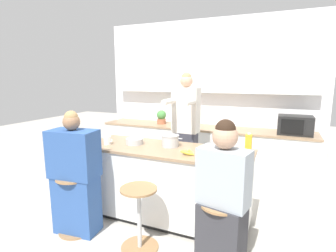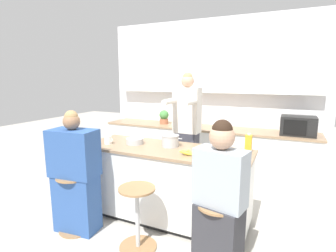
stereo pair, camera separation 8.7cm
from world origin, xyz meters
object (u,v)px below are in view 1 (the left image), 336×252
(person_cooking, at_px, (186,137))
(banana_bunch, at_px, (188,152))
(person_seated_near, at_px, (222,206))
(kitchen_island, at_px, (166,183))
(bar_stool_center, at_px, (139,216))
(juice_carton, at_px, (248,144))
(bar_stool_rightmost, at_px, (220,235))
(coffee_cup_near, at_px, (107,140))
(potted_plant, at_px, (161,117))
(microwave, at_px, (295,125))
(fruit_bowl, at_px, (228,157))
(bar_stool_leftmost, at_px, (75,202))
(person_wrapped_blanket, at_px, (75,177))
(cooking_pot, at_px, (170,141))

(person_cooking, xyz_separation_m, banana_bunch, (0.31, -0.81, 0.03))
(person_cooking, relative_size, person_seated_near, 1.29)
(kitchen_island, relative_size, bar_stool_center, 3.12)
(person_seated_near, height_order, juice_carton, person_seated_near)
(bar_stool_rightmost, bearing_deg, kitchen_island, 141.31)
(kitchen_island, distance_m, banana_bunch, 0.59)
(coffee_cup_near, relative_size, potted_plant, 0.48)
(microwave, bearing_deg, coffee_cup_near, -143.16)
(fruit_bowl, bearing_deg, potted_plant, 131.77)
(bar_stool_rightmost, distance_m, fruit_bowl, 0.74)
(bar_stool_leftmost, height_order, person_cooking, person_cooking)
(bar_stool_rightmost, bearing_deg, bar_stool_leftmost, -179.13)
(microwave, bearing_deg, bar_stool_center, -123.79)
(potted_plant, bearing_deg, person_wrapped_blanket, -90.87)
(person_cooking, bearing_deg, juice_carton, -28.32)
(person_cooking, height_order, person_seated_near, person_cooking)
(kitchen_island, height_order, juice_carton, juice_carton)
(fruit_bowl, bearing_deg, coffee_cup_near, 178.17)
(fruit_bowl, bearing_deg, juice_carton, 65.85)
(bar_stool_leftmost, height_order, cooking_pot, cooking_pot)
(banana_bunch, relative_size, microwave, 0.37)
(coffee_cup_near, bearing_deg, person_wrapped_blanket, -96.11)
(bar_stool_leftmost, relative_size, person_wrapped_blanket, 0.47)
(fruit_bowl, xyz_separation_m, microwave, (0.66, 1.66, 0.10))
(bar_stool_center, distance_m, person_wrapped_blanket, 0.84)
(banana_bunch, distance_m, potted_plant, 2.00)
(banana_bunch, relative_size, juice_carton, 0.79)
(cooking_pot, height_order, banana_bunch, cooking_pot)
(kitchen_island, bearing_deg, potted_plant, 116.38)
(juice_carton, bearing_deg, person_wrapped_blanket, -154.37)
(juice_carton, bearing_deg, cooking_pot, -174.66)
(kitchen_island, bearing_deg, person_wrapped_blanket, -140.21)
(bar_stool_leftmost, distance_m, banana_bunch, 1.37)
(kitchen_island, height_order, coffee_cup_near, coffee_cup_near)
(coffee_cup_near, relative_size, microwave, 0.25)
(fruit_bowl, bearing_deg, bar_stool_leftmost, -162.74)
(fruit_bowl, height_order, microwave, microwave)
(coffee_cup_near, distance_m, juice_carton, 1.68)
(person_seated_near, relative_size, microwave, 2.90)
(cooking_pot, relative_size, banana_bunch, 1.70)
(bar_stool_center, xyz_separation_m, juice_carton, (0.92, 0.81, 0.65))
(person_wrapped_blanket, relative_size, potted_plant, 5.47)
(cooking_pot, relative_size, potted_plant, 1.21)
(bar_stool_leftmost, bearing_deg, kitchen_island, 39.73)
(person_seated_near, xyz_separation_m, potted_plant, (-1.57, 2.17, 0.38))
(kitchen_island, distance_m, microwave, 2.13)
(person_wrapped_blanket, relative_size, microwave, 2.88)
(bar_stool_leftmost, bearing_deg, potted_plant, 88.67)
(bar_stool_rightmost, relative_size, coffee_cup_near, 5.33)
(potted_plant, bearing_deg, bar_stool_leftmost, -91.33)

